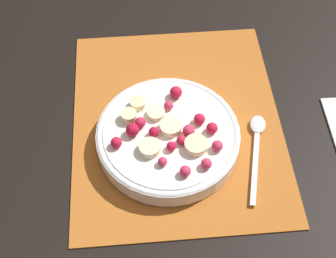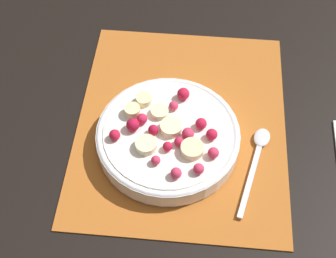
{
  "view_description": "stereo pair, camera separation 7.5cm",
  "coord_description": "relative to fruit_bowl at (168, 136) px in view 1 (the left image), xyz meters",
  "views": [
    {
      "loc": [
        0.48,
        -0.06,
        0.66
      ],
      "look_at": [
        0.05,
        -0.02,
        0.05
      ],
      "focal_mm": 50.0,
      "sensor_mm": 36.0,
      "label": 1
    },
    {
      "loc": [
        0.48,
        0.02,
        0.66
      ],
      "look_at": [
        0.05,
        -0.02,
        0.05
      ],
      "focal_mm": 50.0,
      "sensor_mm": 36.0,
      "label": 2
    }
  ],
  "objects": [
    {
      "name": "ground_plane",
      "position": [
        -0.05,
        0.02,
        -0.03
      ],
      "size": [
        3.0,
        3.0,
        0.0
      ],
      "primitive_type": "plane",
      "color": "black"
    },
    {
      "name": "placemat",
      "position": [
        -0.05,
        0.02,
        -0.02
      ],
      "size": [
        0.44,
        0.36,
        0.01
      ],
      "color": "#B26023",
      "rests_on": "ground_plane"
    },
    {
      "name": "fruit_bowl",
      "position": [
        0.0,
        0.0,
        0.0
      ],
      "size": [
        0.24,
        0.24,
        0.06
      ],
      "color": "white",
      "rests_on": "placemat"
    },
    {
      "name": "spoon",
      "position": [
        0.01,
        0.15,
        -0.02
      ],
      "size": [
        0.17,
        0.06,
        0.01
      ],
      "rotation": [
        0.0,
        0.0,
        2.9
      ],
      "color": "silver",
      "rests_on": "placemat"
    }
  ]
}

